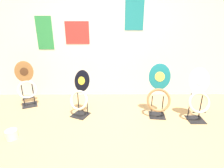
% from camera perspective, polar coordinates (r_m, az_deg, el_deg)
% --- Properties ---
extents(ground_plane, '(14.00, 14.00, 0.00)m').
position_cam_1_polar(ground_plane, '(2.45, -0.33, -21.44)').
color(ground_plane, tan).
extents(wall_back, '(8.00, 0.07, 2.60)m').
position_cam_1_polar(wall_back, '(3.83, -0.43, 14.98)').
color(wall_back, silver).
rests_on(wall_back, ground_plane).
extents(toilet_seat_display_teal_sax, '(0.44, 0.35, 0.94)m').
position_cam_1_polar(toilet_seat_display_teal_sax, '(3.17, 15.02, -2.98)').
color(toilet_seat_display_teal_sax, black).
rests_on(toilet_seat_display_teal_sax, ground_plane).
extents(toilet_seat_display_woodgrain, '(0.38, 0.37, 0.91)m').
position_cam_1_polar(toilet_seat_display_woodgrain, '(3.83, -26.18, -0.33)').
color(toilet_seat_display_woodgrain, black).
rests_on(toilet_seat_display_woodgrain, ground_plane).
extents(toilet_seat_display_white_plain, '(0.36, 0.30, 0.90)m').
position_cam_1_polar(toilet_seat_display_white_plain, '(3.27, 26.45, -4.06)').
color(toilet_seat_display_white_plain, black).
rests_on(toilet_seat_display_white_plain, ground_plane).
extents(toilet_seat_display_jazz_black, '(0.43, 0.41, 0.82)m').
position_cam_1_polar(toilet_seat_display_jazz_black, '(3.15, -10.43, -3.81)').
color(toilet_seat_display_jazz_black, black).
rests_on(toilet_seat_display_jazz_black, ground_plane).
extents(paint_can, '(0.16, 0.16, 0.14)m').
position_cam_1_polar(paint_can, '(3.01, -30.00, -13.96)').
color(paint_can, silver).
rests_on(paint_can, ground_plane).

